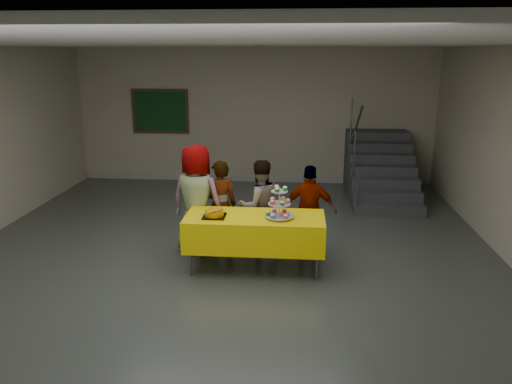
% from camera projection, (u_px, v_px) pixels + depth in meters
% --- Properties ---
extents(room_shell, '(10.00, 10.04, 3.02)m').
position_uv_depth(room_shell, '(219.00, 116.00, 6.25)').
color(room_shell, '#4C514C').
rests_on(room_shell, ground).
extents(bake_table, '(1.88, 0.78, 0.77)m').
position_uv_depth(bake_table, '(255.00, 231.00, 6.78)').
color(bake_table, '#595960').
rests_on(bake_table, ground).
extents(cupcake_stand, '(0.38, 0.38, 0.44)m').
position_uv_depth(cupcake_stand, '(279.00, 206.00, 6.59)').
color(cupcake_stand, silver).
rests_on(cupcake_stand, bake_table).
extents(bear_cake, '(0.32, 0.36, 0.12)m').
position_uv_depth(bear_cake, '(214.00, 213.00, 6.67)').
color(bear_cake, black).
rests_on(bear_cake, bake_table).
extents(schoolchild_a, '(0.91, 0.71, 1.63)m').
position_uv_depth(schoolchild_a, '(197.00, 200.00, 7.30)').
color(schoolchild_a, slate).
rests_on(schoolchild_a, ground).
extents(schoolchild_b, '(0.58, 0.46, 1.38)m').
position_uv_depth(schoolchild_b, '(220.00, 206.00, 7.44)').
color(schoolchild_b, slate).
rests_on(schoolchild_b, ground).
extents(schoolchild_c, '(0.83, 0.75, 1.39)m').
position_uv_depth(schoolchild_c, '(260.00, 206.00, 7.42)').
color(schoolchild_c, slate).
rests_on(schoolchild_c, ground).
extents(schoolchild_d, '(0.81, 0.41, 1.34)m').
position_uv_depth(schoolchild_d, '(310.00, 210.00, 7.31)').
color(schoolchild_d, slate).
rests_on(schoolchild_d, ground).
extents(staircase, '(1.30, 2.40, 2.04)m').
position_uv_depth(staircase, '(379.00, 172.00, 10.42)').
color(staircase, '#424447').
rests_on(staircase, ground).
extents(noticeboard, '(1.30, 0.05, 1.00)m').
position_uv_depth(noticeboard, '(160.00, 111.00, 11.30)').
color(noticeboard, '#472B16').
rests_on(noticeboard, ground).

